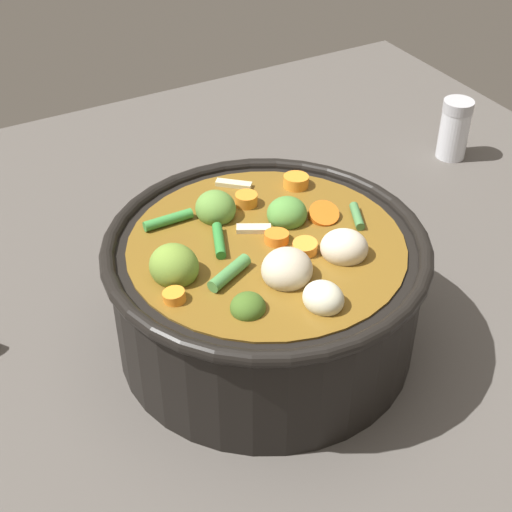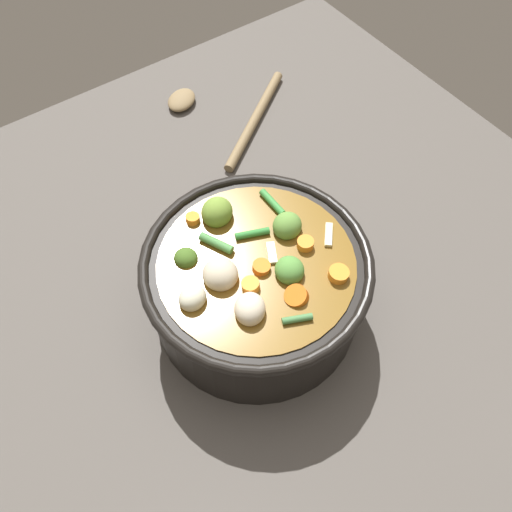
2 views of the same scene
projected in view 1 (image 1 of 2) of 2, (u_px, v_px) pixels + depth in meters
ground_plane at (265, 340)px, 0.73m from camera, size 1.10×1.10×0.00m
cooking_pot at (266, 289)px, 0.69m from camera, size 0.29×0.29×0.14m
salt_shaker at (454, 129)px, 0.98m from camera, size 0.04×0.04×0.08m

